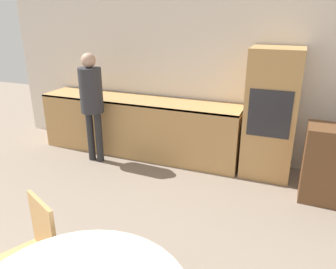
{
  "coord_description": "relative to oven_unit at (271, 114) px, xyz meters",
  "views": [
    {
      "loc": [
        1.05,
        0.21,
        2.12
      ],
      "look_at": [
        0.05,
        2.72,
        1.11
      ],
      "focal_mm": 35.0,
      "sensor_mm": 36.0,
      "label": 1
    }
  ],
  "objects": [
    {
      "name": "kitchen_counter",
      "position": [
        -1.94,
        -0.01,
        -0.4
      ],
      "size": [
        3.16,
        0.6,
        0.88
      ],
      "color": "tan",
      "rests_on": "ground_plane"
    },
    {
      "name": "wall_back",
      "position": [
        -0.78,
        0.34,
        0.44
      ],
      "size": [
        7.18,
        0.05,
        2.6
      ],
      "color": "silver",
      "rests_on": "ground_plane"
    },
    {
      "name": "chair_far_left",
      "position": [
        -1.35,
        -2.92,
        -0.36
      ],
      "size": [
        0.53,
        0.53,
        0.89
      ],
      "rotation": [
        0.0,
        0.0,
        5.83
      ],
      "color": "tan",
      "rests_on": "ground_plane"
    },
    {
      "name": "person_standing",
      "position": [
        -2.43,
        -0.51,
        0.13
      ],
      "size": [
        0.32,
        0.32,
        1.6
      ],
      "color": "#262628",
      "rests_on": "ground_plane"
    },
    {
      "name": "oven_unit",
      "position": [
        0.0,
        0.0,
        0.0
      ],
      "size": [
        0.65,
        0.59,
        1.72
      ],
      "color": "tan",
      "rests_on": "ground_plane"
    }
  ]
}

